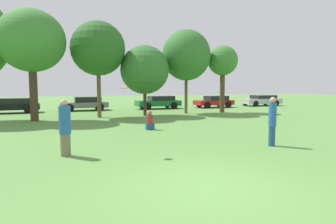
{
  "coord_description": "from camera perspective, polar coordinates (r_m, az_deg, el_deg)",
  "views": [
    {
      "loc": [
        -2.88,
        -5.5,
        2.27
      ],
      "look_at": [
        0.64,
        4.7,
        1.28
      ],
      "focal_mm": 30.72,
      "sensor_mm": 36.0,
      "label": 1
    }
  ],
  "objects": [
    {
      "name": "tree_4",
      "position": [
        23.57,
        3.65,
        11.15
      ],
      "size": [
        3.88,
        3.88,
        6.73
      ],
      "color": "brown",
      "rests_on": "ground"
    },
    {
      "name": "tree_3",
      "position": [
        21.67,
        -4.65,
        8.33
      ],
      "size": [
        3.63,
        3.63,
        5.26
      ],
      "color": "#473323",
      "rests_on": "ground"
    },
    {
      "name": "parked_car_green",
      "position": [
        28.26,
        -1.83,
        2.02
      ],
      "size": [
        4.4,
        2.1,
        1.26
      ],
      "rotation": [
        0.0,
        0.0,
        3.19
      ],
      "color": "#196633",
      "rests_on": "ground"
    },
    {
      "name": "tree_2",
      "position": [
        21.18,
        -13.72,
        12.11
      ],
      "size": [
        3.8,
        3.8,
        6.76
      ],
      "color": "brown",
      "rests_on": "ground"
    },
    {
      "name": "parked_car_silver",
      "position": [
        34.22,
        18.04,
        2.27
      ],
      "size": [
        4.67,
        2.2,
        1.19
      ],
      "rotation": [
        0.0,
        0.0,
        3.19
      ],
      "color": "#B2B2B7",
      "rests_on": "ground"
    },
    {
      "name": "person_thrower",
      "position": [
        9.81,
        -19.76,
        -2.96
      ],
      "size": [
        0.37,
        0.37,
        1.83
      ],
      "rotation": [
        0.0,
        0.0,
        -0.12
      ],
      "color": "#726651",
      "rests_on": "ground"
    },
    {
      "name": "person_catcher",
      "position": [
        11.46,
        19.99,
        -1.64
      ],
      "size": [
        0.29,
        0.29,
        1.85
      ],
      "rotation": [
        0.0,
        0.0,
        3.02
      ],
      "color": "navy",
      "rests_on": "ground"
    },
    {
      "name": "frisbee",
      "position": [
        9.5,
        -8.68,
        4.7
      ],
      "size": [
        0.26,
        0.26,
        0.05
      ],
      "color": "orange"
    },
    {
      "name": "parked_car_red",
      "position": [
        30.22,
        9.18,
        2.13
      ],
      "size": [
        4.04,
        2.09,
        1.21
      ],
      "rotation": [
        0.0,
        0.0,
        3.19
      ],
      "color": "red",
      "rests_on": "ground"
    },
    {
      "name": "parked_car_black",
      "position": [
        27.0,
        -28.6,
        1.2
      ],
      "size": [
        4.56,
        2.01,
        1.24
      ],
      "rotation": [
        0.0,
        0.0,
        3.19
      ],
      "color": "black",
      "rests_on": "ground"
    },
    {
      "name": "tree_1",
      "position": [
        20.46,
        -25.47,
        12.58
      ],
      "size": [
        4.17,
        4.17,
        7.06
      ],
      "color": "#473323",
      "rests_on": "ground"
    },
    {
      "name": "ground_plane",
      "position": [
        6.61,
        8.37,
        -14.88
      ],
      "size": [
        120.0,
        120.0,
        0.0
      ],
      "primitive_type": "plane",
      "color": "#5B8E42"
    },
    {
      "name": "bystander_sitting",
      "position": [
        14.87,
        -3.62,
        -1.94
      ],
      "size": [
        0.41,
        0.34,
        0.98
      ],
      "color": "navy",
      "rests_on": "ground"
    },
    {
      "name": "parked_car_grey",
      "position": [
        27.3,
        -16.1,
        1.68
      ],
      "size": [
        4.25,
        2.2,
        1.25
      ],
      "rotation": [
        0.0,
        0.0,
        3.19
      ],
      "color": "slate",
      "rests_on": "ground"
    },
    {
      "name": "tree_5",
      "position": [
        24.79,
        10.81,
        9.79
      ],
      "size": [
        2.5,
        2.5,
        5.61
      ],
      "color": "brown",
      "rests_on": "ground"
    }
  ]
}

